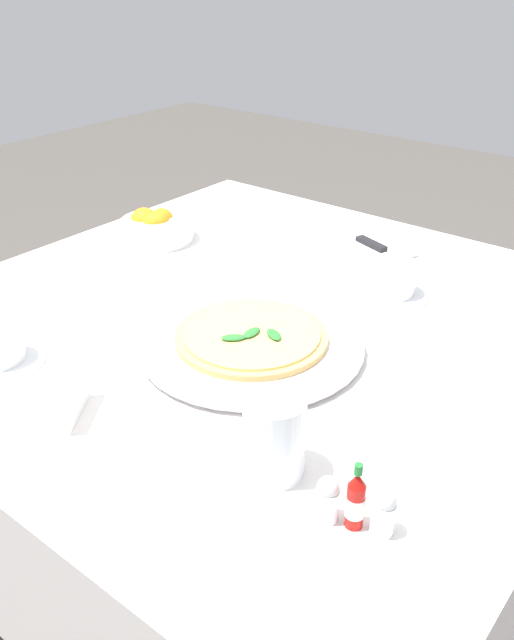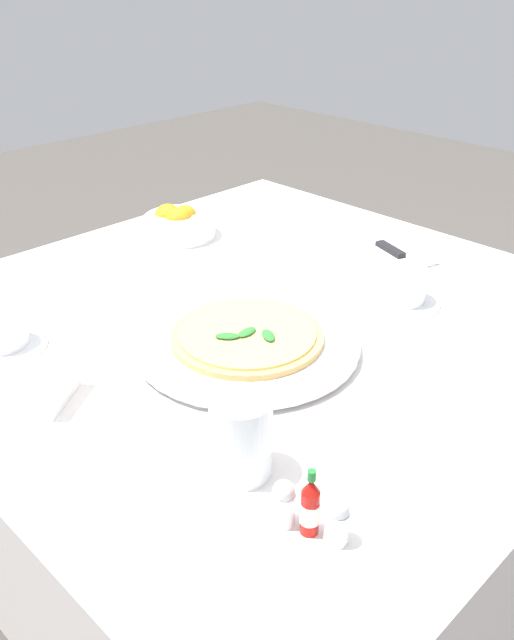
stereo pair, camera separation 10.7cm
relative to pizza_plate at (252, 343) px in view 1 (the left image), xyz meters
name	(u,v)px [view 1 (the left image)]	position (x,y,z in m)	size (l,w,h in m)	color
ground_plane	(261,610)	(0.06, -0.10, -0.76)	(8.00, 8.00, 0.00)	#4C4742
dining_table	(262,382)	(0.06, -0.10, -0.15)	(1.06, 1.06, 0.75)	white
pizza_plate	(252,343)	(0.00, 0.00, 0.00)	(0.34, 0.34, 0.02)	white
pizza	(252,336)	(0.00, 0.00, 0.01)	(0.23, 0.23, 0.02)	#DBAD60
coffee_cup_near_left	(393,281)	(-0.08, -0.30, 0.02)	(0.13, 0.13, 0.06)	white
water_glass_near_right	(274,441)	(-0.19, 0.20, 0.03)	(0.07, 0.07, 0.10)	white
napkin_folded	(355,243)	(0.09, -0.45, 0.00)	(0.24, 0.18, 0.02)	silver
dinner_knife	(355,236)	(0.09, -0.45, 0.01)	(0.19, 0.08, 0.01)	silver
citrus_bowl	(156,227)	(0.44, -0.22, 0.02)	(0.15, 0.15, 0.07)	white
hot_sauce_bottle	(356,501)	(-0.31, 0.21, 0.02)	(0.02, 0.02, 0.08)	#B7140F
salt_shaker	(327,501)	(-0.28, 0.22, 0.01)	(0.03, 0.03, 0.06)	white
pepper_shaker	(383,514)	(-0.34, 0.20, 0.01)	(0.03, 0.03, 0.06)	white
menu_card	(76,396)	(0.07, 0.27, 0.02)	(0.05, 0.08, 0.06)	white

